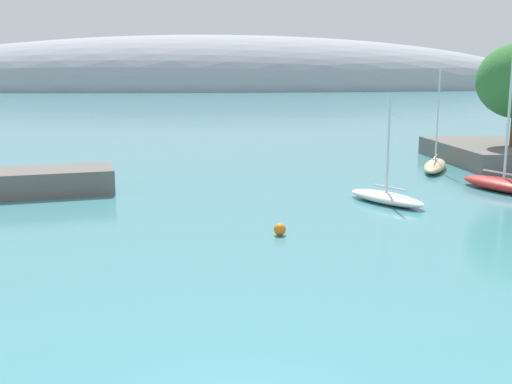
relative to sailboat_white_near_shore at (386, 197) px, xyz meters
name	(u,v)px	position (x,y,z in m)	size (l,w,h in m)	color
shore_outcrop	(512,153)	(16.84, 16.23, 0.44)	(12.33, 14.13, 1.70)	#66605B
distant_ridge	(214,90)	(-2.58, 219.63, -0.41)	(283.23, 61.17, 43.44)	#999EA8
sailboat_white_near_shore	(386,197)	(0.00, 0.00, 0.00)	(4.55, 6.00, 6.74)	white
sailboat_sand_mid_mooring	(435,165)	(8.02, 12.20, 0.07)	(4.64, 7.04, 8.41)	#C6B284
sailboat_red_outer_mooring	(504,183)	(9.35, 3.09, 0.15)	(4.66, 7.19, 10.38)	red
mooring_buoy_orange	(280,229)	(-7.79, -6.99, -0.09)	(0.63, 0.63, 0.63)	orange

